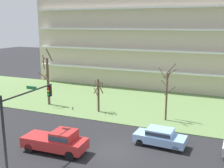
{
  "coord_description": "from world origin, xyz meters",
  "views": [
    {
      "loc": [
        8.06,
        -19.76,
        10.46
      ],
      "look_at": [
        -2.74,
        6.0,
        4.3
      ],
      "focal_mm": 44.43,
      "sensor_mm": 36.0,
      "label": 1
    }
  ],
  "objects_px": {
    "tree_left": "(99,94)",
    "sedan_blue_center_left": "(160,136)",
    "tree_center": "(167,92)",
    "pickup_red_near_left": "(57,141)",
    "tree_far_left": "(48,79)",
    "traffic_signal_mast": "(23,113)"
  },
  "relations": [
    {
      "from": "tree_left",
      "to": "sedan_blue_center_left",
      "type": "distance_m",
      "value": 11.07
    },
    {
      "from": "tree_left",
      "to": "tree_center",
      "type": "xyz_separation_m",
      "value": [
        8.05,
        0.18,
        0.94
      ]
    },
    {
      "from": "tree_center",
      "to": "pickup_red_near_left",
      "type": "relative_size",
      "value": 1.16
    },
    {
      "from": "tree_far_left",
      "to": "pickup_red_near_left",
      "type": "relative_size",
      "value": 1.35
    },
    {
      "from": "tree_far_left",
      "to": "sedan_blue_center_left",
      "type": "xyz_separation_m",
      "value": [
        16.2,
        -6.57,
        -2.63
      ]
    },
    {
      "from": "sedan_blue_center_left",
      "to": "traffic_signal_mast",
      "type": "bearing_deg",
      "value": 42.93
    },
    {
      "from": "tree_left",
      "to": "sedan_blue_center_left",
      "type": "height_order",
      "value": "tree_left"
    },
    {
      "from": "traffic_signal_mast",
      "to": "tree_left",
      "type": "bearing_deg",
      "value": 91.73
    },
    {
      "from": "tree_center",
      "to": "sedan_blue_center_left",
      "type": "relative_size",
      "value": 1.41
    },
    {
      "from": "tree_center",
      "to": "pickup_red_near_left",
      "type": "bearing_deg",
      "value": -120.93
    },
    {
      "from": "tree_far_left",
      "to": "pickup_red_near_left",
      "type": "height_order",
      "value": "tree_far_left"
    },
    {
      "from": "tree_far_left",
      "to": "traffic_signal_mast",
      "type": "xyz_separation_m",
      "value": [
        7.69,
        -13.67,
        0.57
      ]
    },
    {
      "from": "tree_center",
      "to": "pickup_red_near_left",
      "type": "distance_m",
      "value": 13.09
    },
    {
      "from": "tree_left",
      "to": "tree_center",
      "type": "distance_m",
      "value": 8.1
    },
    {
      "from": "tree_left",
      "to": "traffic_signal_mast",
      "type": "bearing_deg",
      "value": -88.27
    },
    {
      "from": "tree_left",
      "to": "pickup_red_near_left",
      "type": "xyz_separation_m",
      "value": [
        1.41,
        -10.89,
        -1.25
      ]
    },
    {
      "from": "sedan_blue_center_left",
      "to": "traffic_signal_mast",
      "type": "distance_m",
      "value": 11.53
    },
    {
      "from": "tree_far_left",
      "to": "tree_left",
      "type": "distance_m",
      "value": 7.39
    },
    {
      "from": "tree_center",
      "to": "tree_far_left",
      "type": "bearing_deg",
      "value": -179.96
    },
    {
      "from": "tree_far_left",
      "to": "tree_center",
      "type": "bearing_deg",
      "value": 0.04
    },
    {
      "from": "tree_left",
      "to": "tree_center",
      "type": "height_order",
      "value": "tree_center"
    },
    {
      "from": "tree_center",
      "to": "sedan_blue_center_left",
      "type": "bearing_deg",
      "value": -82.45
    }
  ]
}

